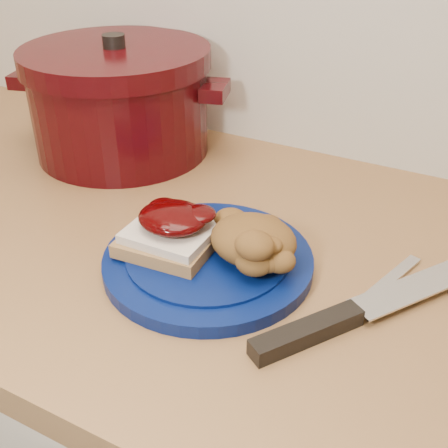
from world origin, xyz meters
The scene contains 7 objects.
plate centered at (0.04, 1.44, 0.91)m, with size 0.24×0.24×0.02m, color #051248.
sandwich centered at (0.00, 1.43, 0.94)m, with size 0.11×0.10×0.05m.
stuffing_mound centered at (0.09, 1.46, 0.94)m, with size 0.10×0.08×0.05m, color brown.
chef_knife centered at (0.21, 1.42, 0.91)m, with size 0.20×0.29×0.02m.
butter_knife centered at (0.22, 1.48, 0.90)m, with size 0.17×0.01×0.00m, color silver.
dutch_oven centered at (-0.24, 1.66, 0.98)m, with size 0.36×0.36×0.18m.
pepper_grinder centered at (-0.33, 1.66, 0.97)m, with size 0.08×0.08×0.14m.
Camera 1 is at (0.30, 0.99, 1.28)m, focal length 45.00 mm.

